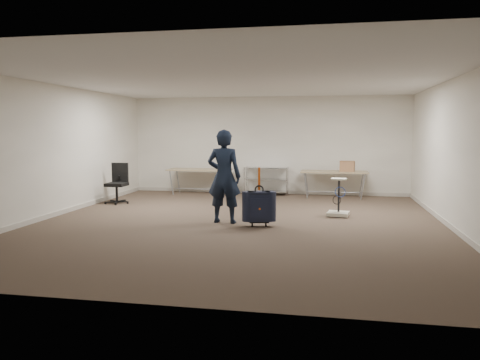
# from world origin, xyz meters

# --- Properties ---
(ground) EXTENTS (9.00, 9.00, 0.00)m
(ground) POSITION_xyz_m (0.00, 0.00, 0.00)
(ground) COLOR #433429
(ground) RESTS_ON ground
(room_shell) EXTENTS (8.00, 9.00, 9.00)m
(room_shell) POSITION_xyz_m (0.00, 1.38, 0.05)
(room_shell) COLOR beige
(room_shell) RESTS_ON ground
(folding_table_left) EXTENTS (1.80, 0.75, 0.73)m
(folding_table_left) POSITION_xyz_m (-1.90, 3.95, 0.68)
(folding_table_left) COLOR #9F8761
(folding_table_left) RESTS_ON ground
(folding_table_right) EXTENTS (1.80, 0.75, 0.73)m
(folding_table_right) POSITION_xyz_m (1.90, 3.95, 0.68)
(folding_table_right) COLOR #9F8761
(folding_table_right) RESTS_ON ground
(wire_shelf) EXTENTS (1.22, 0.47, 0.80)m
(wire_shelf) POSITION_xyz_m (0.00, 4.20, 0.44)
(wire_shelf) COLOR silver
(wire_shelf) RESTS_ON ground
(person) EXTENTS (0.69, 0.47, 1.85)m
(person) POSITION_xyz_m (-0.29, -0.03, 0.93)
(person) COLOR black
(person) RESTS_ON ground
(suitcase) EXTENTS (0.46, 0.33, 1.13)m
(suitcase) POSITION_xyz_m (0.45, -0.30, 0.39)
(suitcase) COLOR black
(suitcase) RESTS_ON ground
(office_chair) EXTENTS (0.61, 0.61, 1.01)m
(office_chair) POSITION_xyz_m (-3.49, 1.94, 0.31)
(office_chair) COLOR black
(office_chair) RESTS_ON ground
(equipment_cart) EXTENTS (0.51, 0.51, 0.82)m
(equipment_cart) POSITION_xyz_m (1.96, 1.12, 0.21)
(equipment_cart) COLOR beige
(equipment_cart) RESTS_ON ground
(cardboard_box) EXTENTS (0.42, 0.34, 0.28)m
(cardboard_box) POSITION_xyz_m (2.24, 3.91, 0.87)
(cardboard_box) COLOR #946745
(cardboard_box) RESTS_ON folding_table_right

